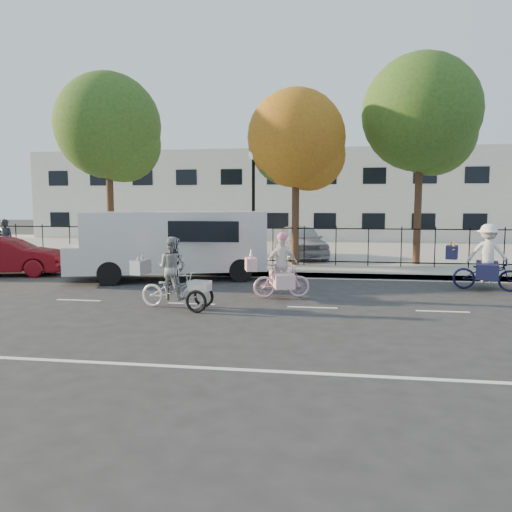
% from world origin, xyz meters
% --- Properties ---
extents(ground, '(120.00, 120.00, 0.00)m').
position_xyz_m(ground, '(0.00, 0.00, 0.00)').
color(ground, '#333334').
extents(road_markings, '(60.00, 9.52, 0.01)m').
position_xyz_m(road_markings, '(0.00, 0.00, 0.01)').
color(road_markings, silver).
rests_on(road_markings, ground).
extents(curb, '(60.00, 0.10, 0.15)m').
position_xyz_m(curb, '(0.00, 5.05, 0.07)').
color(curb, '#A8A399').
rests_on(curb, ground).
extents(sidewalk, '(60.00, 2.20, 0.15)m').
position_xyz_m(sidewalk, '(0.00, 6.10, 0.07)').
color(sidewalk, '#A8A399').
rests_on(sidewalk, ground).
extents(parking_lot, '(60.00, 15.60, 0.15)m').
position_xyz_m(parking_lot, '(0.00, 15.00, 0.07)').
color(parking_lot, '#A8A399').
rests_on(parking_lot, ground).
extents(iron_fence, '(58.00, 0.06, 1.50)m').
position_xyz_m(iron_fence, '(0.00, 7.20, 0.90)').
color(iron_fence, black).
rests_on(iron_fence, sidewalk).
extents(building, '(34.00, 10.00, 6.00)m').
position_xyz_m(building, '(0.00, 25.00, 3.00)').
color(building, silver).
rests_on(building, ground).
extents(lamppost, '(0.36, 0.36, 4.33)m').
position_xyz_m(lamppost, '(0.50, 6.80, 3.11)').
color(lamppost, black).
rests_on(lamppost, sidewalk).
extents(street_sign, '(0.85, 0.06, 1.80)m').
position_xyz_m(street_sign, '(-1.85, 6.80, 1.42)').
color(street_sign, black).
rests_on(street_sign, sidewalk).
extents(zebra_trike, '(2.01, 0.98, 1.71)m').
position_xyz_m(zebra_trike, '(-0.30, -0.52, 0.66)').
color(zebra_trike, white).
rests_on(zebra_trike, ground).
extents(unicorn_bike, '(1.77, 1.27, 1.75)m').
position_xyz_m(unicorn_bike, '(2.11, 1.14, 0.65)').
color(unicorn_bike, '#E8B1C8').
rests_on(unicorn_bike, ground).
extents(bull_bike, '(2.12, 1.49, 1.91)m').
position_xyz_m(bull_bike, '(7.83, 3.21, 0.76)').
color(bull_bike, black).
rests_on(bull_bike, ground).
extents(white_van, '(6.77, 3.88, 2.23)m').
position_xyz_m(white_van, '(-1.77, 3.91, 1.23)').
color(white_van, silver).
rests_on(white_van, ground).
extents(red_sedan, '(4.28, 2.36, 1.34)m').
position_xyz_m(red_sedan, '(-7.77, 3.85, 0.67)').
color(red_sedan, '#610B12').
rests_on(red_sedan, ground).
extents(pedestrian, '(0.65, 0.44, 1.73)m').
position_xyz_m(pedestrian, '(-9.46, 6.33, 1.02)').
color(pedestrian, black).
rests_on(pedestrian, sidewalk).
extents(lot_car_b, '(3.29, 4.73, 1.20)m').
position_xyz_m(lot_car_b, '(-3.21, 9.55, 0.75)').
color(lot_car_b, silver).
rests_on(lot_car_b, parking_lot).
extents(lot_car_c, '(1.95, 4.09, 1.29)m').
position_xyz_m(lot_car_c, '(-4.96, 11.24, 0.80)').
color(lot_car_c, '#48494F').
rests_on(lot_car_c, parking_lot).
extents(lot_car_d, '(2.91, 4.57, 1.45)m').
position_xyz_m(lot_car_d, '(2.09, 9.68, 0.88)').
color(lot_car_d, '#A7A9AF').
rests_on(lot_car_d, parking_lot).
extents(tree_west, '(4.18, 4.18, 7.66)m').
position_xyz_m(tree_west, '(-5.29, 7.36, 5.36)').
color(tree_west, '#442D1D').
rests_on(tree_west, ground).
extents(tree_mid, '(3.71, 3.71, 6.80)m').
position_xyz_m(tree_mid, '(2.19, 7.36, 4.76)').
color(tree_mid, '#442D1D').
rests_on(tree_mid, ground).
extents(tree_east, '(4.44, 4.44, 8.13)m').
position_xyz_m(tree_east, '(6.85, 8.26, 5.70)').
color(tree_east, '#442D1D').
rests_on(tree_east, ground).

